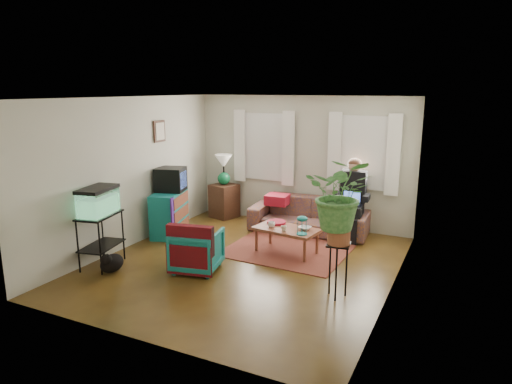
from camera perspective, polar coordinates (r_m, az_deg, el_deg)
The scene contains 31 objects.
floor at distance 7.35m, azimuth -1.37°, elevation -9.02°, with size 4.50×5.00×0.01m, color #4F2B14.
ceiling at distance 6.82m, azimuth -1.49°, elevation 11.69°, with size 4.50×5.00×0.01m, color white.
wall_back at distance 9.23m, azimuth 5.70°, elevation 3.84°, with size 4.50×0.01×2.60m, color silver.
wall_front at distance 4.95m, azimuth -14.82°, elevation -4.50°, with size 4.50×0.01×2.60m, color silver.
wall_left at distance 8.23m, azimuth -15.52°, elevation 2.32°, with size 0.01×5.00×2.60m, color silver.
wall_right at distance 6.29m, azimuth 17.12°, elevation -0.95°, with size 0.01×5.00×2.60m, color silver.
window_left at distance 9.47m, azimuth 1.12°, elevation 5.66°, with size 1.08×0.04×1.38m, color white.
window_right at distance 8.82m, azimuth 13.35°, elevation 4.78°, with size 1.08×0.04×1.38m, color white.
curtains_left at distance 9.40m, azimuth 0.92°, elevation 5.61°, with size 1.36×0.06×1.50m, color white.
curtains_right at distance 8.75m, azimuth 13.24°, elevation 4.72°, with size 1.36×0.06×1.50m, color white.
picture_frame at distance 8.77m, azimuth -11.94°, elevation 7.43°, with size 0.04×0.32×0.40m, color #3D2616.
area_rug at distance 7.93m, azimuth 3.83°, elevation -7.30°, with size 2.00×1.60×0.01m, color brown.
sofa at distance 8.88m, azimuth 6.65°, elevation -2.22°, with size 2.26×0.89×0.88m, color brown.
seated_person at distance 8.66m, azimuth 11.90°, elevation -1.22°, with size 0.56×0.69×1.35m, color black, non-canonical shape.
side_table at distance 9.86m, azimuth -3.99°, elevation -1.12°, with size 0.49×0.49×0.72m, color #372314.
table_lamp at distance 9.72m, azimuth -4.05°, elevation 2.71°, with size 0.37×0.37×0.66m, color white, non-canonical shape.
dresser at distance 8.82m, azimuth -10.77°, elevation -2.63°, with size 0.46×0.93×0.84m, color #126D6D.
crt_tv at distance 8.75m, azimuth -10.63°, elevation 1.57°, with size 0.51×0.46×0.45m, color black.
aquarium_stand at distance 7.55m, azimuth -18.77°, elevation -5.74°, with size 0.42×0.75×0.84m, color black.
aquarium at distance 7.38m, azimuth -19.13°, elevation -1.02°, with size 0.37×0.68×0.44m, color #7FD899.
black_cat at distance 7.32m, azimuth -17.58°, elevation -8.25°, with size 0.27×0.42×0.36m, color black.
armchair at distance 7.08m, azimuth -7.39°, elevation -6.96°, with size 0.69×0.64×0.70m, color #11596A.
serape_throw at distance 6.79m, azimuth -8.26°, elevation -6.54°, with size 0.71×0.16×0.58m, color #9E0A0A.
coffee_table at distance 7.77m, azimuth 3.83°, elevation -6.07°, with size 1.06×0.58×0.44m, color brown.
cup_a at distance 7.73m, azimuth 1.95°, elevation -4.08°, with size 0.12×0.12×0.09m, color white.
cup_b at distance 7.53m, azimuth 3.51°, elevation -4.59°, with size 0.10×0.10×0.09m, color beige.
bowl at distance 7.64m, azimuth 6.10°, elevation -4.51°, with size 0.21×0.21×0.05m, color white.
snack_tray at distance 7.96m, azimuth 2.58°, elevation -3.79°, with size 0.33×0.33×0.04m, color #B21414.
birdcage at distance 7.37m, azimuth 5.77°, elevation -4.13°, with size 0.17×0.17×0.31m, color #115B6B, non-canonical shape.
plant_stand at distance 6.23m, azimuth 10.14°, elevation -9.64°, with size 0.32×0.32×0.75m, color black.
potted_plant at distance 5.95m, azimuth 10.48°, elevation -1.64°, with size 0.86×0.74×0.95m, color #599947.
Camera 1 is at (3.12, -6.06, 2.74)m, focal length 32.00 mm.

